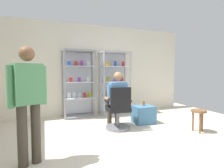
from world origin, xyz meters
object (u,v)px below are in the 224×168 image
display_cabinet_right (114,82)px  wooden_stool (199,115)px  office_chair (119,112)px  standing_customer (28,98)px  seated_shopkeeper (117,97)px  display_cabinet_left (79,83)px  tea_glass (144,103)px  storage_crate (143,114)px

display_cabinet_right → wooden_stool: size_ratio=4.00×
office_chair → standing_customer: standing_customer is taller
display_cabinet_right → wooden_stool: display_cabinet_right is taller
standing_customer → wooden_stool: standing_customer is taller
office_chair → seated_shopkeeper: (0.02, 0.16, 0.32)m
display_cabinet_left → tea_glass: size_ratio=17.54×
seated_shopkeeper → wooden_stool: size_ratio=2.71×
display_cabinet_left → storage_crate: size_ratio=3.73×
storage_crate → wooden_stool: 1.26m
display_cabinet_right → display_cabinet_left: bearing=180.0°
display_cabinet_left → seated_shopkeeper: (0.62, -1.34, -0.25)m
seated_shopkeeper → storage_crate: bearing=5.8°
tea_glass → display_cabinet_left: bearing=139.6°
office_chair → wooden_stool: (1.54, -0.76, -0.02)m
standing_customer → seated_shopkeeper: bearing=32.2°
display_cabinet_left → storage_crate: 2.02m
office_chair → tea_glass: office_chair is taller
standing_customer → tea_glass: bearing=25.9°
seated_shopkeeper → display_cabinet_left: bearing=114.7°
display_cabinet_right → tea_glass: bearing=-75.3°
seated_shopkeeper → wooden_stool: (1.52, -0.92, -0.34)m
tea_glass → storage_crate: bearing=-120.0°
storage_crate → tea_glass: size_ratio=4.70×
standing_customer → display_cabinet_right: bearing=47.5°
display_cabinet_right → wooden_stool: (1.04, -2.26, -0.59)m
storage_crate → tea_glass: 0.28m
display_cabinet_left → storage_crate: (1.38, -1.26, -0.74)m
seated_shopkeeper → wooden_stool: bearing=-31.3°
display_cabinet_right → office_chair: size_ratio=1.98×
seated_shopkeeper → standing_customer: (-1.76, -1.11, 0.22)m
display_cabinet_left → standing_customer: (-1.15, -2.45, -0.03)m
office_chair → display_cabinet_left: bearing=111.7°
display_cabinet_right → tea_glass: size_ratio=17.54×
display_cabinet_right → seated_shopkeeper: (-0.48, -1.34, -0.25)m
storage_crate → display_cabinet_right: bearing=102.7°
standing_customer → storage_crate: bearing=25.2°
tea_glass → wooden_stool: (0.72, -1.06, -0.11)m
tea_glass → wooden_stool: size_ratio=0.23×
display_cabinet_left → display_cabinet_right: same height
wooden_stool → seated_shopkeeper: bearing=148.7°
standing_customer → office_chair: bearing=28.6°
seated_shopkeeper → wooden_stool: seated_shopkeeper is taller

